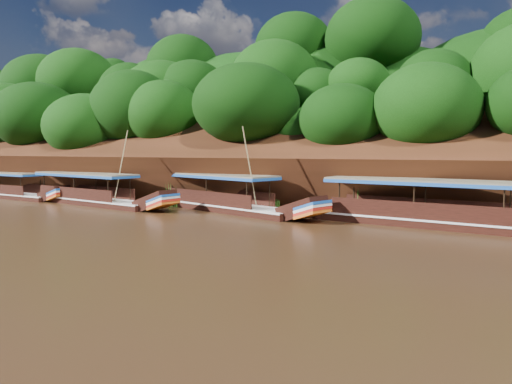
# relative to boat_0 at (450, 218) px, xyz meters

# --- Properties ---
(ground) EXTENTS (160.00, 160.00, 0.00)m
(ground) POSITION_rel_boat_0_xyz_m (-12.43, -6.81, -0.60)
(ground) COLOR black
(ground) RESTS_ON ground
(riverbank) EXTENTS (120.00, 30.06, 19.40)m
(riverbank) POSITION_rel_boat_0_xyz_m (-12.44, 15.92, 1.29)
(riverbank) COLOR black
(riverbank) RESTS_ON ground
(boat_0) EXTENTS (16.52, 4.98, 6.59)m
(boat_0) POSITION_rel_boat_0_xyz_m (0.00, 0.00, 0.00)
(boat_0) COLOR black
(boat_0) RESTS_ON ground
(boat_1) EXTENTS (14.75, 7.28, 6.27)m
(boat_1) POSITION_rel_boat_0_xyz_m (-14.24, 1.27, -0.02)
(boat_1) COLOR black
(boat_1) RESTS_ON ground
(boat_2) EXTENTS (15.67, 5.30, 6.16)m
(boat_2) POSITION_rel_boat_0_xyz_m (-25.67, 0.59, -0.05)
(boat_2) COLOR black
(boat_2) RESTS_ON ground
(boat_3) EXTENTS (12.85, 3.60, 2.70)m
(boat_3) POSITION_rel_boat_0_xyz_m (-35.87, 1.60, -0.09)
(boat_3) COLOR black
(boat_3) RESTS_ON ground
(reeds) EXTENTS (49.90, 2.43, 2.07)m
(reeds) POSITION_rel_boat_0_xyz_m (-15.94, 2.64, 0.27)
(reeds) COLOR #336218
(reeds) RESTS_ON ground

